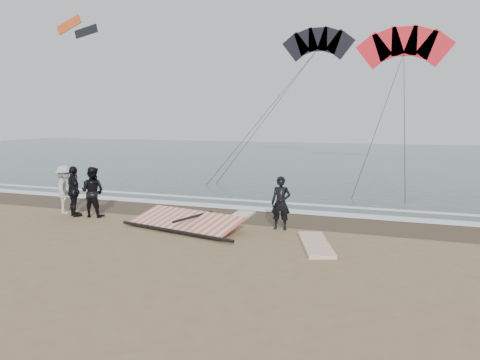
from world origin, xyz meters
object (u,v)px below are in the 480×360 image
object	(u,v)px
man_main	(281,203)
board_cream	(237,219)
sail_rig	(185,222)
board_white	(316,244)

from	to	relation	value
man_main	board_cream	distance (m)	2.25
board_cream	sail_rig	size ratio (longest dim) A/B	0.57
sail_rig	board_white	bearing A→B (deg)	-8.41
board_white	board_cream	world-z (taller)	same
board_white	sail_rig	distance (m)	4.70
board_white	man_main	bearing A→B (deg)	112.92
man_main	board_white	world-z (taller)	man_main
man_main	board_cream	bearing A→B (deg)	153.28
board_cream	sail_rig	distance (m)	2.17
board_white	board_cream	distance (m)	4.27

